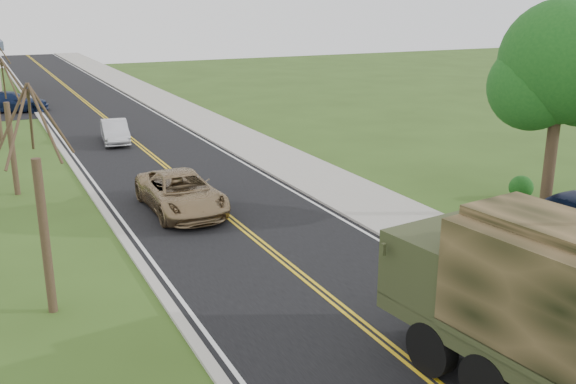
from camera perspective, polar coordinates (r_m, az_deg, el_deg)
road at (r=48.05m, az=-16.12°, el=6.49°), size 8.00×120.00×0.01m
curb_right at (r=48.92m, az=-11.32°, el=7.05°), size 0.30×120.00×0.12m
sidewalk_right at (r=49.39m, az=-9.35°, el=7.23°), size 3.20×120.00×0.10m
curb_left at (r=47.51m, az=-21.06°, el=5.98°), size 0.30×120.00×0.10m
leafy_tree at (r=25.56m, az=23.08°, el=9.82°), size 4.83×4.50×8.10m
bare_tree_a at (r=17.54m, az=-20.98°, el=-2.20°), size 1.93×2.26×6.08m
bare_tree_b at (r=29.21m, az=-23.43°, el=4.46°), size 1.83×2.14×5.73m
military_truck at (r=13.64m, az=24.16°, el=-9.63°), size 3.65×8.17×3.94m
suv_champagne at (r=25.37m, az=-9.48°, el=-0.04°), size 2.56×5.52×1.53m
sedan_silver at (r=38.64m, az=-15.13°, el=5.20°), size 1.86×4.16×1.33m
lot_car_navy at (r=52.07m, az=-23.42°, el=7.36°), size 5.59×3.37×1.52m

